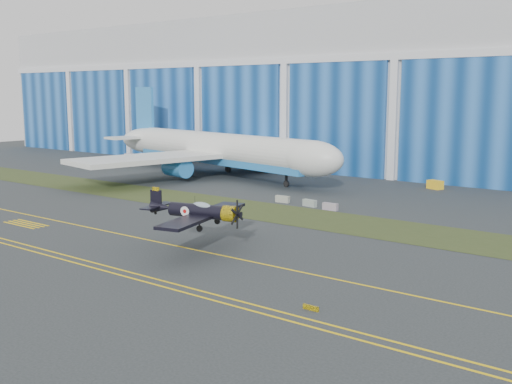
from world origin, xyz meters
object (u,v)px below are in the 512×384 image
Objects in this scene: jetliner at (219,114)px; warbird at (198,211)px; shipping_container at (309,167)px; tug at (435,185)px.

warbird is at bearing -39.67° from jetliner.
shipping_container is 2.44× the size of tug.
warbird is 56.68m from shipping_container.
jetliner is 31.75× the size of tug.
shipping_container is at bearing 98.40° from warbird.
jetliner is (-31.80, 40.30, 7.20)m from warbird.
jetliner is 13.01× the size of shipping_container.
tug is (25.24, -3.82, -0.54)m from shipping_container.
jetliner is at bearing 115.19° from warbird.
tug is (36.30, 8.57, -10.24)m from jetliner.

